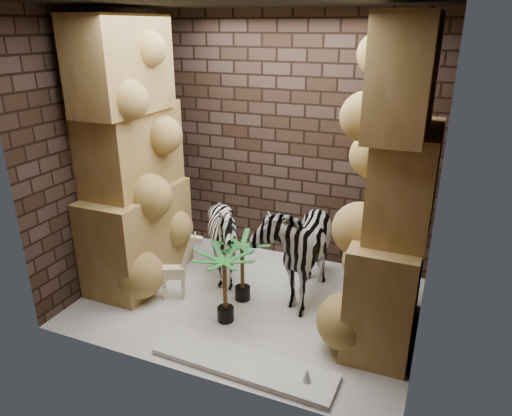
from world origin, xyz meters
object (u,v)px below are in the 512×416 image
at_px(giraffe_toy, 172,265).
at_px(palm_back, 225,287).
at_px(palm_front, 242,269).
at_px(surfboard, 244,364).
at_px(zebra_left, 224,243).
at_px(zebra_right, 298,236).

xyz_separation_m(giraffe_toy, palm_back, (0.72, -0.17, -0.02)).
relative_size(giraffe_toy, palm_back, 1.04).
relative_size(palm_front, surfboard, 0.44).
height_order(palm_front, surfboard, palm_front).
bearing_deg(palm_front, zebra_left, 143.41).
distance_m(palm_front, surfboard, 1.15).
bearing_deg(zebra_right, giraffe_toy, -155.83).
xyz_separation_m(giraffe_toy, surfboard, (1.17, -0.73, -0.38)).
xyz_separation_m(zebra_left, palm_front, (0.34, -0.26, -0.13)).
relative_size(zebra_right, palm_back, 1.82).
bearing_deg(palm_back, surfboard, -51.09).
bearing_deg(surfboard, zebra_left, 124.68).
xyz_separation_m(zebra_left, surfboard, (0.80, -1.25, -0.48)).
height_order(zebra_right, surfboard, zebra_right).
xyz_separation_m(zebra_right, palm_back, (-0.49, -0.79, -0.31)).
bearing_deg(palm_front, palm_back, -89.41).
xyz_separation_m(giraffe_toy, palm_front, (0.71, 0.26, -0.03)).
bearing_deg(palm_back, zebra_left, 116.88).
relative_size(zebra_right, giraffe_toy, 1.74).
height_order(palm_back, surfboard, palm_back).
distance_m(zebra_right, giraffe_toy, 1.39).
bearing_deg(palm_back, giraffe_toy, 166.71).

